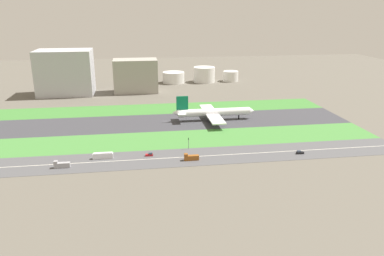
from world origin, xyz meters
The scene contains 18 objects.
ground_plane centered at (0.00, 0.00, 0.00)m, with size 800.00×800.00×0.00m, color #5B564C.
runway centered at (0.00, 0.00, 0.05)m, with size 280.00×46.00×0.10m, color #38383D.
grass_median_north centered at (0.00, 41.00, 0.05)m, with size 280.00×36.00×0.10m, color #3D7A33.
grass_median_south centered at (0.00, -41.00, 0.05)m, with size 280.00×36.00×0.10m, color #427F38.
highway centered at (0.00, -73.00, 0.05)m, with size 280.00×28.00×0.10m, color #4C4C4F.
highway_centerline centered at (0.00, -73.00, 0.11)m, with size 266.00×0.50×0.01m, color silver.
airliner centered at (36.69, 0.00, 6.23)m, with size 65.00×56.00×19.70m.
car_2 centered at (74.17, -78.00, 0.92)m, with size 4.40×1.80×2.00m.
car_0 centered at (-14.68, -68.00, 0.92)m, with size 4.40×1.80×2.00m.
truck_0 centered at (8.52, -78.00, 1.67)m, with size 8.40×2.50×4.00m.
truck_1 centered at (-62.74, -78.00, 1.67)m, with size 8.40×2.50×4.00m.
bus_0 centered at (-41.46, -68.00, 1.82)m, with size 11.60×2.50×3.50m.
traffic_light centered at (9.65, -60.01, 4.29)m, with size 0.36×0.50×7.20m.
terminal_building centered at (-90.00, 114.00, 22.10)m, with size 53.58×37.20×44.21m, color #B2B2B7.
hangar_building centered at (-20.57, 114.00, 16.89)m, with size 44.20×26.67×33.78m, color #9E998E.
fuel_tank_west centered at (23.04, 159.00, 6.30)m, with size 25.18×25.18×12.60m, color silver.
fuel_tank_centre centered at (59.40, 159.00, 8.81)m, with size 24.93×24.93×17.62m, color silver.
fuel_tank_east centered at (91.49, 159.00, 6.04)m, with size 17.83×17.83×12.08m, color silver.
Camera 1 is at (-20.74, -275.68, 82.64)m, focal length 35.26 mm.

